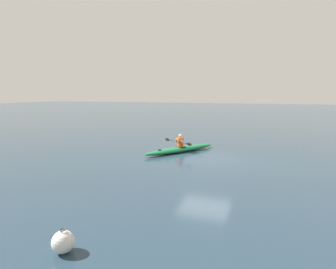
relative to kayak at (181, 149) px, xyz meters
name	(u,v)px	position (x,y,z in m)	size (l,w,h in m)	color
ground_plane	(205,160)	(-1.73, 1.38, -0.16)	(160.00, 160.00, 0.00)	#233847
kayak	(181,149)	(0.00, 0.00, 0.00)	(3.13, 4.40, 0.32)	#19723F
kayaker	(180,141)	(0.02, 0.03, 0.45)	(1.98, 1.29, 0.71)	#E04C14
mooring_buoy_orange_mid	(63,242)	(-0.79, 10.49, 0.08)	(0.47, 0.47, 0.51)	silver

